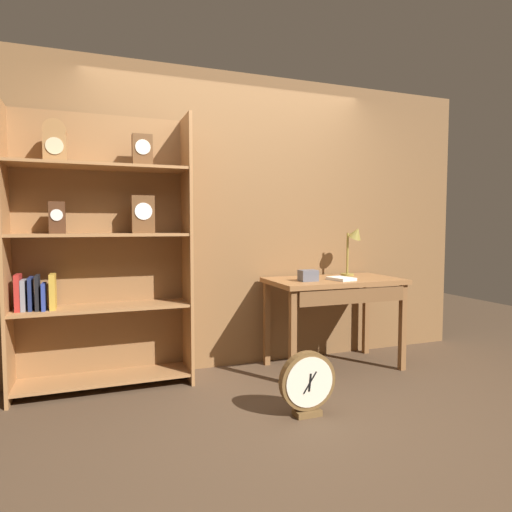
# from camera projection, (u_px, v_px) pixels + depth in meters

# --- Properties ---
(ground_plane) EXTENTS (10.00, 10.00, 0.00)m
(ground_plane) POSITION_uv_depth(u_px,v_px,m) (293.00, 423.00, 2.82)
(ground_plane) COLOR #4C3826
(back_wood_panel) EXTENTS (4.80, 0.05, 2.60)m
(back_wood_panel) POSITION_uv_depth(u_px,v_px,m) (233.00, 221.00, 3.93)
(back_wood_panel) COLOR brown
(back_wood_panel) RESTS_ON ground
(bookshelf) EXTENTS (1.32, 0.37, 2.13)m
(bookshelf) POSITION_uv_depth(u_px,v_px,m) (99.00, 251.00, 3.36)
(bookshelf) COLOR #9E6B3D
(bookshelf) RESTS_ON ground
(workbench) EXTENTS (1.16, 0.65, 0.80)m
(workbench) POSITION_uv_depth(u_px,v_px,m) (335.00, 290.00, 3.86)
(workbench) COLOR brown
(workbench) RESTS_ON ground
(desk_lamp) EXTENTS (0.21, 0.20, 0.47)m
(desk_lamp) POSITION_uv_depth(u_px,v_px,m) (354.00, 241.00, 4.07)
(desk_lamp) COLOR olive
(desk_lamp) RESTS_ON workbench
(toolbox_small) EXTENTS (0.15, 0.11, 0.09)m
(toolbox_small) POSITION_uv_depth(u_px,v_px,m) (308.00, 276.00, 3.70)
(toolbox_small) COLOR #595960
(toolbox_small) RESTS_ON workbench
(open_repair_manual) EXTENTS (0.20, 0.25, 0.02)m
(open_repair_manual) POSITION_uv_depth(u_px,v_px,m) (341.00, 279.00, 3.77)
(open_repair_manual) COLOR silver
(open_repair_manual) RESTS_ON workbench
(round_clock_large) EXTENTS (0.39, 0.11, 0.43)m
(round_clock_large) POSITION_uv_depth(u_px,v_px,m) (307.00, 383.00, 2.91)
(round_clock_large) COLOR brown
(round_clock_large) RESTS_ON ground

